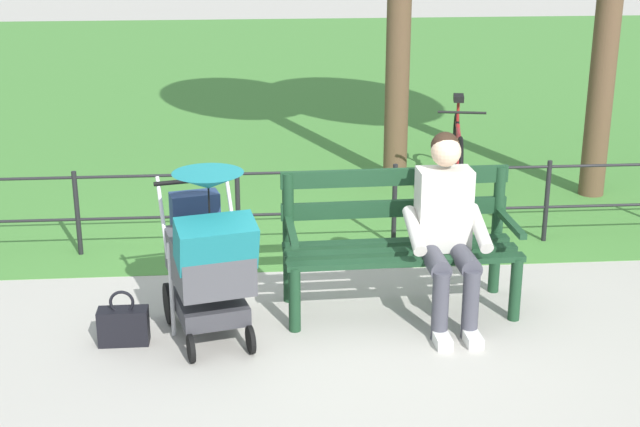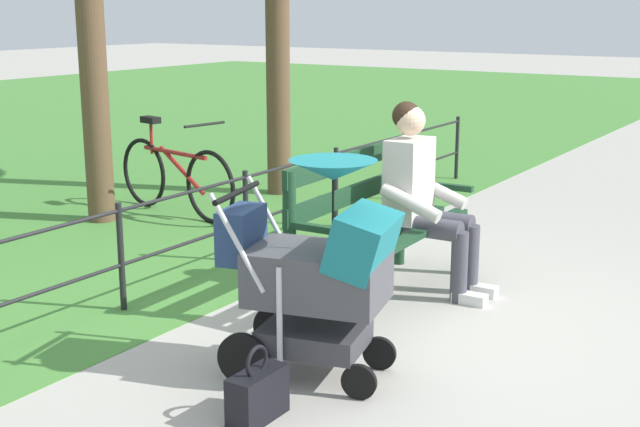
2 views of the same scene
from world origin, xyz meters
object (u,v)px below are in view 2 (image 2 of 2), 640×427
Objects in this scene: park_bench at (373,219)px; person_on_bench at (423,192)px; bicycle at (175,176)px; handbag at (258,394)px; stroller at (319,267)px.

person_on_bench is at bearing 141.64° from park_bench.
handbag is at bearing 47.18° from bicycle.
bicycle reaches higher than handbag.
stroller reaches higher than handbag.
stroller reaches higher than park_bench.
bicycle is at bearing -132.82° from handbag.
handbag is (0.56, 0.02, -0.47)m from stroller.
person_on_bench reaches higher than park_bench.
park_bench reaches higher than bicycle.
stroller is 3.86m from bicycle.
park_bench is 1.27× the size of person_on_bench.
bicycle is (-2.88, -3.10, 0.24)m from handbag.
bicycle is (-2.31, -3.08, -0.23)m from stroller.
stroller reaches higher than bicycle.
handbag is at bearing 13.22° from park_bench.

